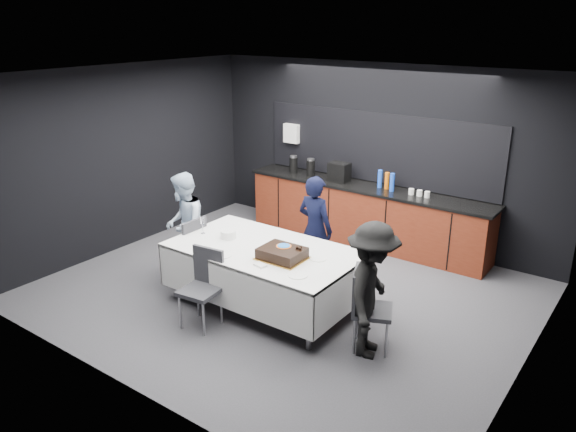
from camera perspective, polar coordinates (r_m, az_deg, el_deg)
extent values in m
plane|color=#424147|center=(7.48, -0.45, -7.81)|extent=(6.00, 6.00, 0.00)
cube|color=white|center=(6.67, -0.52, 14.07)|extent=(6.00, 5.00, 0.04)
cube|color=black|center=(9.01, 9.02, 6.27)|extent=(6.00, 0.04, 2.80)
cube|color=black|center=(5.27, -16.83, -4.13)|extent=(6.00, 0.04, 2.80)
cube|color=black|center=(8.99, -16.17, 5.70)|extent=(0.04, 5.00, 2.80)
cube|color=black|center=(5.80, 24.19, -2.84)|extent=(0.04, 5.00, 2.80)
cube|color=#571C0D|center=(9.02, 7.83, 0.05)|extent=(4.00, 0.60, 0.90)
cube|color=black|center=(8.88, 7.97, 2.91)|extent=(4.10, 0.64, 0.04)
cube|color=black|center=(8.97, 8.99, 6.87)|extent=(4.00, 0.03, 1.10)
cube|color=white|center=(9.73, 0.39, 8.40)|extent=(0.28, 0.12, 0.32)
cylinder|color=black|center=(9.54, 0.56, 5.21)|extent=(0.14, 0.14, 0.26)
cylinder|color=black|center=(9.35, 2.32, 4.90)|extent=(0.14, 0.14, 0.26)
cube|color=black|center=(9.06, 5.23, 4.48)|extent=(0.32, 0.24, 0.30)
cylinder|color=blue|center=(8.79, 9.32, 3.75)|extent=(0.07, 0.07, 0.28)
cylinder|color=orange|center=(8.74, 10.02, 3.55)|extent=(0.07, 0.07, 0.26)
cylinder|color=blue|center=(8.63, 10.53, 3.38)|extent=(0.07, 0.07, 0.28)
cylinder|color=white|center=(8.55, 12.41, 2.44)|extent=(0.08, 0.08, 0.09)
cylinder|color=white|center=(8.51, 13.21, 2.28)|extent=(0.08, 0.08, 0.09)
cylinder|color=white|center=(8.46, 13.96, 2.13)|extent=(0.08, 0.08, 0.09)
cylinder|color=#99999E|center=(9.51, 0.57, 6.06)|extent=(0.12, 0.12, 0.03)
cylinder|color=#99999E|center=(9.31, 2.33, 5.76)|extent=(0.12, 0.12, 0.03)
cylinder|color=#99999E|center=(7.32, -11.05, -5.58)|extent=(0.06, 0.06, 0.75)
cylinder|color=#99999E|center=(7.96, -5.85, -3.16)|extent=(0.06, 0.06, 0.75)
cylinder|color=#99999E|center=(6.15, 2.14, -10.35)|extent=(0.06, 0.06, 0.75)
cylinder|color=#99999E|center=(6.91, 6.79, -6.92)|extent=(0.06, 0.06, 0.75)
cube|color=silver|center=(6.87, -2.45, -3.42)|extent=(2.32, 1.32, 0.04)
cube|color=silver|center=(6.53, -5.96, -7.36)|extent=(2.32, 0.02, 0.55)
cube|color=silver|center=(7.45, 0.68, -3.71)|extent=(2.32, 0.02, 0.55)
cube|color=silver|center=(7.68, -9.19, -3.23)|extent=(0.02, 1.32, 0.55)
cube|color=silver|center=(6.40, 5.80, -7.95)|extent=(0.02, 1.32, 0.55)
cube|color=gold|center=(6.56, -0.61, -4.31)|extent=(0.54, 0.45, 0.01)
cube|color=black|center=(6.53, -0.61, -3.83)|extent=(0.50, 0.41, 0.11)
cube|color=black|center=(6.51, -0.61, -3.34)|extent=(0.50, 0.41, 0.01)
cylinder|color=orange|center=(6.56, -0.44, -3.07)|extent=(0.18, 0.18, 0.00)
cylinder|color=blue|center=(6.56, -0.44, -3.04)|extent=(0.15, 0.15, 0.01)
sphere|color=black|center=(6.49, 1.30, -3.17)|extent=(0.04, 0.04, 0.04)
sphere|color=black|center=(6.45, 1.24, -3.32)|extent=(0.04, 0.04, 0.04)
sphere|color=black|center=(6.47, 0.95, -3.24)|extent=(0.04, 0.04, 0.04)
cylinder|color=white|center=(7.18, -6.08, -1.86)|extent=(0.20, 0.20, 0.10)
cylinder|color=white|center=(6.68, -6.51, -4.01)|extent=(0.18, 0.18, 0.01)
cylinder|color=white|center=(6.56, 3.07, -4.35)|extent=(0.19, 0.19, 0.01)
cylinder|color=white|center=(6.15, 1.02, -6.01)|extent=(0.22, 0.22, 0.01)
cylinder|color=white|center=(7.03, -0.59, -2.62)|extent=(0.18, 0.18, 0.01)
cube|color=white|center=(6.38, -2.84, -5.00)|extent=(0.16, 0.12, 0.02)
cylinder|color=white|center=(7.39, -8.63, -1.73)|extent=(0.06, 0.06, 0.00)
cylinder|color=white|center=(7.37, -8.65, -1.28)|extent=(0.01, 0.01, 0.12)
cylinder|color=white|center=(7.33, -8.70, -0.48)|extent=(0.05, 0.05, 0.10)
cube|color=#2F3035|center=(7.76, -10.33, -3.42)|extent=(0.42, 0.42, 0.05)
cube|color=#2F3035|center=(7.54, -9.44, -2.02)|extent=(0.04, 0.42, 0.45)
cylinder|color=#99999E|center=(8.07, -10.21, -4.26)|extent=(0.03, 0.03, 0.44)
cylinder|color=#99999E|center=(7.86, -11.98, -5.05)|extent=(0.03, 0.03, 0.44)
cylinder|color=#99999E|center=(7.85, -8.47, -4.88)|extent=(0.03, 0.03, 0.44)
cylinder|color=#99999E|center=(7.63, -10.25, -5.71)|extent=(0.03, 0.03, 0.44)
cube|color=#2F3035|center=(6.20, 8.57, -9.50)|extent=(0.55, 0.55, 0.05)
cube|color=#2F3035|center=(6.10, 6.89, -7.31)|extent=(0.21, 0.40, 0.45)
cylinder|color=#99999E|center=(6.17, 9.96, -12.24)|extent=(0.03, 0.03, 0.44)
cylinder|color=#99999E|center=(6.46, 10.10, -10.67)|extent=(0.03, 0.03, 0.44)
cylinder|color=#99999E|center=(6.18, 6.75, -12.00)|extent=(0.03, 0.03, 0.44)
cylinder|color=#99999E|center=(6.47, 7.04, -10.44)|extent=(0.03, 0.03, 0.44)
cube|color=#2F3035|center=(6.62, -8.94, -7.54)|extent=(0.47, 0.47, 0.05)
cube|color=#2F3035|center=(6.65, -8.05, -4.99)|extent=(0.42, 0.09, 0.45)
cylinder|color=#99999E|center=(6.71, -10.90, -9.50)|extent=(0.03, 0.03, 0.44)
cylinder|color=#99999E|center=(6.52, -8.56, -10.28)|extent=(0.03, 0.03, 0.44)
cylinder|color=#99999E|center=(6.94, -9.10, -8.35)|extent=(0.03, 0.03, 0.44)
cylinder|color=#99999E|center=(6.75, -6.79, -9.06)|extent=(0.03, 0.03, 0.44)
imported|color=black|center=(7.59, 2.77, -1.30)|extent=(0.56, 0.39, 1.48)
imported|color=silver|center=(7.90, -10.51, -0.85)|extent=(0.86, 0.90, 1.46)
imported|color=black|center=(5.97, 8.50, -7.49)|extent=(0.81, 1.09, 1.50)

